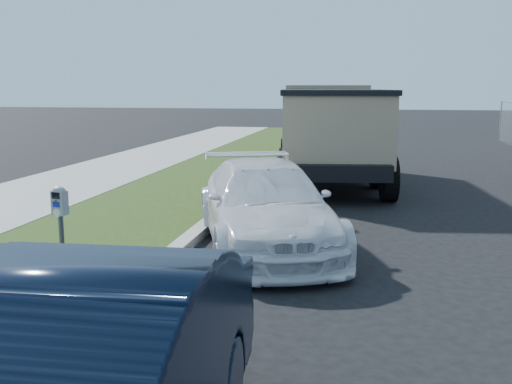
# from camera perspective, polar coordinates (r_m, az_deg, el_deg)

# --- Properties ---
(ground) EXTENTS (120.00, 120.00, 0.00)m
(ground) POSITION_cam_1_polar(r_m,az_deg,el_deg) (7.48, 9.28, -9.24)
(ground) COLOR black
(ground) RESTS_ON ground
(streetside) EXTENTS (6.12, 50.00, 0.15)m
(streetside) POSITION_cam_1_polar(r_m,az_deg,el_deg) (10.96, -20.91, -3.20)
(streetside) COLOR gray
(streetside) RESTS_ON ground
(parking_meter) EXTENTS (0.19, 0.15, 1.24)m
(parking_meter) POSITION_cam_1_polar(r_m,az_deg,el_deg) (7.04, -18.13, -2.24)
(parking_meter) COLOR #3F4247
(parking_meter) RESTS_ON ground
(white_wagon) EXTENTS (3.20, 4.82, 1.30)m
(white_wagon) POSITION_cam_1_polar(r_m,az_deg,el_deg) (9.26, 0.89, -1.21)
(white_wagon) COLOR white
(white_wagon) RESTS_ON ground
(dump_truck) EXTENTS (3.23, 6.60, 2.49)m
(dump_truck) POSITION_cam_1_polar(r_m,az_deg,el_deg) (15.49, 7.05, 6.05)
(dump_truck) COLOR black
(dump_truck) RESTS_ON ground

